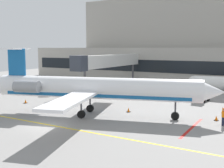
# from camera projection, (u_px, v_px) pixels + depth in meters

# --- Properties ---
(ground) EXTENTS (120.00, 120.00, 0.11)m
(ground) POSITION_uv_depth(u_px,v_px,m) (46.00, 127.00, 28.80)
(ground) COLOR gray
(terminal_building) EXTENTS (79.57, 17.66, 20.77)m
(terminal_building) POSITION_uv_depth(u_px,v_px,m) (177.00, 47.00, 71.35)
(terminal_building) COLOR #ADA89E
(terminal_building) RESTS_ON ground
(jet_bridge_west) EXTENTS (2.40, 23.35, 6.65)m
(jet_bridge_west) POSITION_uv_depth(u_px,v_px,m) (109.00, 61.00, 56.26)
(jet_bridge_west) COLOR silver
(jet_bridge_west) RESTS_ON ground
(regional_jet) EXTENTS (28.54, 21.91, 7.92)m
(regional_jet) POSITION_uv_depth(u_px,v_px,m) (92.00, 88.00, 33.05)
(regional_jet) COLOR white
(regional_jet) RESTS_ON ground
(baggage_tug) EXTENTS (2.26, 3.02, 2.32)m
(baggage_tug) POSITION_uv_depth(u_px,v_px,m) (200.00, 95.00, 41.78)
(baggage_tug) COLOR silver
(baggage_tug) RESTS_ON ground
(pushback_tractor) EXTENTS (2.45, 3.55, 2.14)m
(pushback_tractor) POSITION_uv_depth(u_px,v_px,m) (29.00, 87.00, 50.07)
(pushback_tractor) COLOR #19389E
(pushback_tractor) RESTS_ON ground
(belt_loader) EXTENTS (4.24, 3.78, 2.06)m
(belt_loader) POSITION_uv_depth(u_px,v_px,m) (56.00, 89.00, 48.38)
(belt_loader) COLOR #E5B20C
(belt_loader) RESTS_ON ground
(fuel_tank) EXTENTS (8.00, 3.59, 2.90)m
(fuel_tank) POSITION_uv_depth(u_px,v_px,m) (211.00, 83.00, 50.74)
(fuel_tank) COLOR white
(fuel_tank) RESTS_ON ground
(marshaller) EXTENTS (0.34, 0.82, 1.94)m
(marshaller) POSITION_uv_depth(u_px,v_px,m) (223.00, 116.00, 28.82)
(marshaller) COLOR #191E33
(marshaller) RESTS_ON ground
(safety_cone_alpha) EXTENTS (0.47, 0.47, 0.55)m
(safety_cone_alpha) POSITION_uv_depth(u_px,v_px,m) (128.00, 110.00, 35.10)
(safety_cone_alpha) COLOR orange
(safety_cone_alpha) RESTS_ON ground
(safety_cone_bravo) EXTENTS (0.47, 0.47, 0.55)m
(safety_cone_bravo) POSITION_uv_depth(u_px,v_px,m) (26.00, 101.00, 40.71)
(safety_cone_bravo) COLOR orange
(safety_cone_bravo) RESTS_ON ground
(safety_cone_charlie) EXTENTS (0.47, 0.47, 0.55)m
(safety_cone_charlie) POSITION_uv_depth(u_px,v_px,m) (216.00, 118.00, 30.98)
(safety_cone_charlie) COLOR orange
(safety_cone_charlie) RESTS_ON ground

